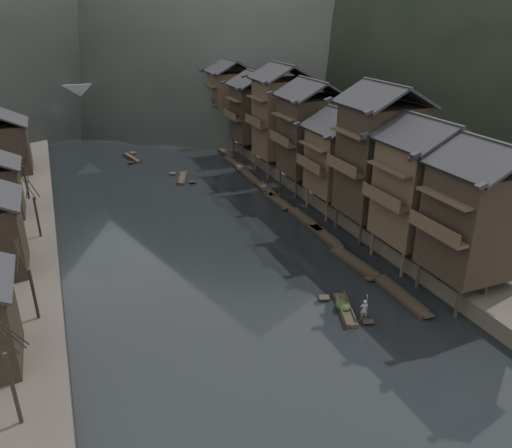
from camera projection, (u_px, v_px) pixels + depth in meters
water at (244, 289)px, 44.08m from camera, size 300.00×300.00×0.00m
right_bank at (347, 139)px, 89.72m from camera, size 40.00×200.00×1.80m
stilt_houses at (318, 126)px, 62.69m from camera, size 9.00×67.60×16.33m
bare_trees at (24, 230)px, 41.21m from camera, size 3.51×42.45×7.02m
moored_sampans at (273, 194)px, 65.81m from camera, size 3.05×61.54×0.47m
midriver_boats at (163, 156)px, 82.17m from camera, size 11.85×28.20×0.45m
stone_bridge at (120, 100)px, 103.10m from camera, size 40.00×6.00×9.00m
hero_sampan at (345, 309)px, 40.78m from camera, size 2.56×5.20×0.44m
cargo_heap at (343, 302)px, 40.71m from camera, size 1.14×1.50×0.69m
boatman at (364, 307)px, 39.08m from camera, size 0.75×0.62×1.75m
bamboo_pole at (369, 278)px, 38.12m from camera, size 1.28×1.61×3.34m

